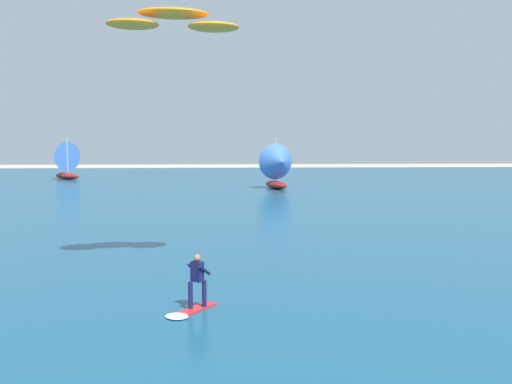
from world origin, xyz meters
name	(u,v)px	position (x,y,z in m)	size (l,w,h in m)	color
ocean	(246,194)	(0.00, 50.22, 0.05)	(160.00, 90.00, 0.10)	navy
kitesurfer	(193,291)	(-2.77, 15.00, 0.70)	(1.60, 1.92, 1.67)	red
kite	(173,21)	(-3.72, 20.16, 9.56)	(5.09, 2.17, 0.75)	orange
sailboat_outermost	(279,166)	(3.36, 54.34, 2.44)	(4.01, 4.54, 5.10)	maroon
sailboat_mid_right	(64,160)	(-22.16, 69.56, 2.49)	(4.66, 4.52, 5.21)	maroon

